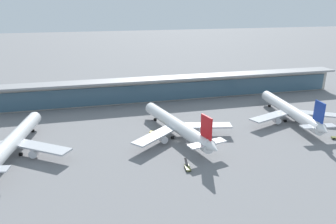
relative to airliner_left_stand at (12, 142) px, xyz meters
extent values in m
plane|color=slate|center=(70.68, -4.06, -5.69)|extent=(1200.00, 1200.00, 0.00)
cylinder|color=white|center=(0.24, 1.37, 0.02)|extent=(15.86, 57.31, 6.02)
cone|color=white|center=(5.62, 31.87, 0.02)|extent=(6.76, 6.37, 5.90)
cube|color=black|center=(5.02, 28.47, 1.08)|extent=(4.88, 3.24, 0.73)
cube|color=#B7BABF|center=(12.12, -6.05, -1.03)|extent=(24.91, 20.64, 0.73)
cylinder|color=silver|center=(8.94, -6.11, -3.11)|extent=(4.03, 4.87, 3.32)
cylinder|color=black|center=(-3.57, -1.13, -4.96)|extent=(1.48, 1.65, 1.45)
cylinder|color=black|center=(2.97, -2.28, -4.96)|extent=(1.48, 1.65, 1.45)
cylinder|color=black|center=(4.21, 23.87, -4.96)|extent=(1.48, 1.65, 1.45)
cylinder|color=white|center=(71.55, 2.53, 0.02)|extent=(19.16, 56.96, 6.02)
cone|color=white|center=(64.34, 32.66, 0.02)|extent=(7.00, 6.65, 5.90)
cone|color=white|center=(78.69, -27.30, 0.62)|extent=(6.82, 7.71, 5.42)
cube|color=black|center=(65.14, 29.30, 1.08)|extent=(4.97, 3.48, 0.73)
cube|color=#B7BABF|center=(60.14, -5.59, -1.03)|extent=(24.27, 21.64, 0.73)
cube|color=#B7BABF|center=(85.40, 0.46, -1.03)|extent=(26.79, 12.13, 0.73)
cylinder|color=silver|center=(63.32, -5.45, -3.11)|extent=(4.25, 5.02, 3.32)
cylinder|color=silver|center=(82.51, -0.86, -3.11)|extent=(4.25, 5.02, 3.32)
cube|color=red|center=(77.47, -22.22, 7.71)|extent=(2.40, 7.24, 9.35)
cube|color=#B7BABF|center=(77.72, -23.23, 0.93)|extent=(17.23, 8.31, 0.52)
cylinder|color=black|center=(69.04, -1.27, -4.96)|extent=(1.55, 1.70, 1.45)
cylinder|color=black|center=(75.51, 0.28, -4.96)|extent=(1.55, 1.70, 1.45)
cylinder|color=black|center=(66.23, 24.76, -4.96)|extent=(1.55, 1.70, 1.45)
cylinder|color=white|center=(136.99, 8.28, 0.02)|extent=(11.63, 57.44, 6.02)
cone|color=white|center=(140.04, 39.10, 0.02)|extent=(6.41, 5.98, 5.90)
cone|color=white|center=(133.97, -22.24, 0.62)|extent=(6.05, 7.13, 5.42)
cube|color=black|center=(139.70, 35.67, 1.08)|extent=(4.74, 2.93, 0.73)
cube|color=#B7BABF|center=(123.55, 4.34, -1.03)|extent=(26.66, 15.26, 0.73)
cube|color=#B7BABF|center=(149.39, 1.78, -1.03)|extent=(25.59, 19.29, 0.73)
cylinder|color=silver|center=(126.59, 3.43, -3.11)|extent=(3.74, 4.67, 3.32)
cylinder|color=silver|center=(146.23, 1.49, -3.11)|extent=(3.74, 4.67, 3.32)
cube|color=#193899|center=(134.48, -17.04, 7.71)|extent=(1.44, 7.31, 9.35)
cube|color=#B7BABF|center=(134.38, -18.08, 0.93)|extent=(16.99, 6.19, 0.52)
cylinder|color=black|center=(133.37, 5.51, -4.96)|extent=(1.38, 1.57, 1.45)
cylinder|color=black|center=(139.99, 4.85, -4.96)|extent=(1.38, 1.57, 1.45)
cylinder|color=black|center=(139.24, 31.02, -4.96)|extent=(1.38, 1.57, 1.45)
cube|color=olive|center=(67.22, -30.41, -4.94)|extent=(2.21, 4.94, 0.60)
cube|color=black|center=(67.44, -27.99, -3.85)|extent=(1.24, 4.02, 1.72)
cylinder|color=black|center=(66.55, -28.66, -5.24)|extent=(0.36, 0.92, 0.90)
cylinder|color=black|center=(68.20, -28.80, -5.24)|extent=(0.36, 0.92, 0.90)
cylinder|color=black|center=(66.25, -32.01, -5.24)|extent=(0.36, 0.92, 0.90)
cylinder|color=black|center=(67.90, -32.15, -5.24)|extent=(0.36, 0.92, 0.90)
cube|color=yellow|center=(62.17, 6.97, -4.94)|extent=(5.03, 4.05, 0.60)
cube|color=black|center=(64.24, 5.70, -3.85)|extent=(3.84, 2.84, 1.72)
cylinder|color=black|center=(64.04, 6.80, -5.24)|extent=(0.91, 0.71, 0.90)
cylinder|color=black|center=(63.17, 5.39, -5.24)|extent=(0.91, 0.71, 0.90)
cylinder|color=black|center=(61.17, 8.56, -5.24)|extent=(0.91, 0.71, 0.90)
cylinder|color=black|center=(60.31, 7.14, -5.24)|extent=(0.91, 0.71, 0.90)
cylinder|color=black|center=(142.48, -18.88, -5.24)|extent=(0.94, 0.49, 0.90)
cylinder|color=black|center=(142.07, -20.48, -5.24)|extent=(0.94, 0.49, 0.90)
cube|color=#B2ADA3|center=(70.68, 62.24, 1.31)|extent=(259.98, 8.00, 14.00)
cube|color=#3D5B70|center=(70.68, 57.94, 0.61)|extent=(254.78, 0.50, 11.20)
cube|color=gray|center=(70.68, 60.24, 8.91)|extent=(265.18, 12.80, 1.20)
camera|label=1|loc=(32.99, -134.67, 55.48)|focal=34.29mm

